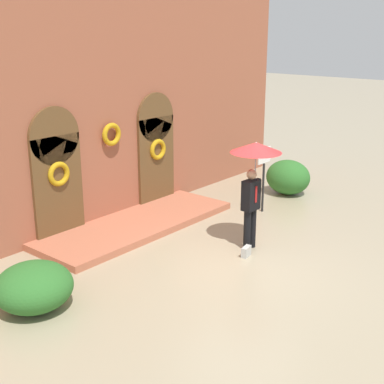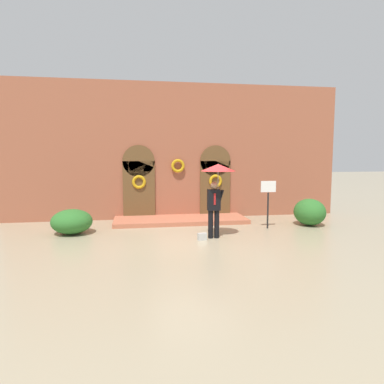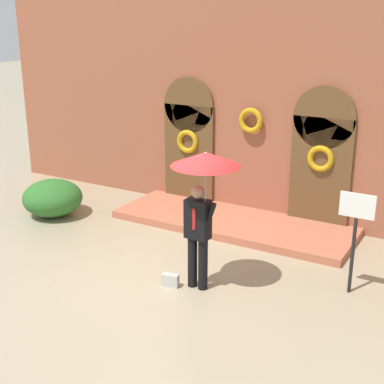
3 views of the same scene
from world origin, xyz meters
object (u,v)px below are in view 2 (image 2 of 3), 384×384
at_px(handbag, 202,237).
at_px(sign_post, 268,196).
at_px(shrub_left, 72,222).
at_px(person_with_umbrella, 217,178).
at_px(shrub_right, 310,212).

height_order(handbag, sign_post, sign_post).
bearing_deg(shrub_left, person_with_umbrella, -16.30).
distance_m(handbag, shrub_left, 4.46).
xyz_separation_m(handbag, sign_post, (2.67, 1.31, 1.05)).
bearing_deg(shrub_right, shrub_left, -179.84).
height_order(person_with_umbrella, sign_post, person_with_umbrella).
height_order(sign_post, shrub_right, sign_post).
xyz_separation_m(person_with_umbrella, handbag, (-0.51, -0.20, -1.80)).
distance_m(sign_post, shrub_right, 1.92).
distance_m(handbag, shrub_right, 4.74).
bearing_deg(handbag, shrub_left, 148.99).
xyz_separation_m(shrub_left, shrub_right, (8.61, 0.02, 0.09)).
relative_size(handbag, shrub_left, 0.21).
bearing_deg(person_with_umbrella, shrub_left, 163.70).
height_order(shrub_left, shrub_right, shrub_right).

